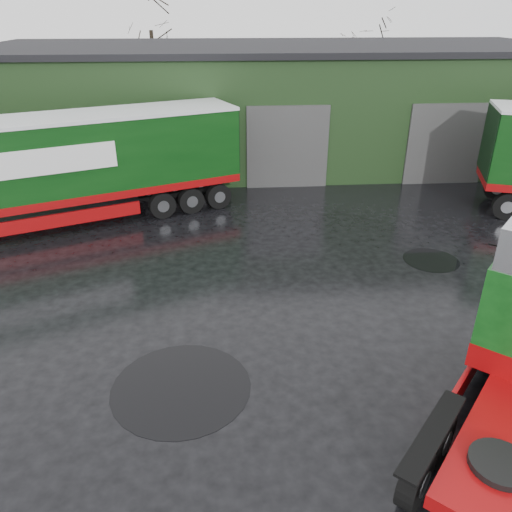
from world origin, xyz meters
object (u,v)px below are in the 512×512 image
Objects in this scene: trailer_left at (67,171)px; tree_back_a at (153,58)px; tree_back_b at (364,71)px; warehouse at (275,102)px.

tree_back_a is (1.50, 20.00, 2.53)m from trailer_left.
tree_back_b is (16.00, 0.00, -1.00)m from tree_back_a.
warehouse is 12.82m from tree_back_b.
warehouse is 4.32× the size of tree_back_b.
trailer_left is 20.21m from tree_back_a.
tree_back_a is 16.03m from tree_back_b.
warehouse is at bearing -51.34° from tree_back_a.
warehouse is at bearing -128.66° from tree_back_b.
tree_back_a reaches higher than trailer_left.
trailer_left is (-9.50, -10.00, -0.94)m from warehouse.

